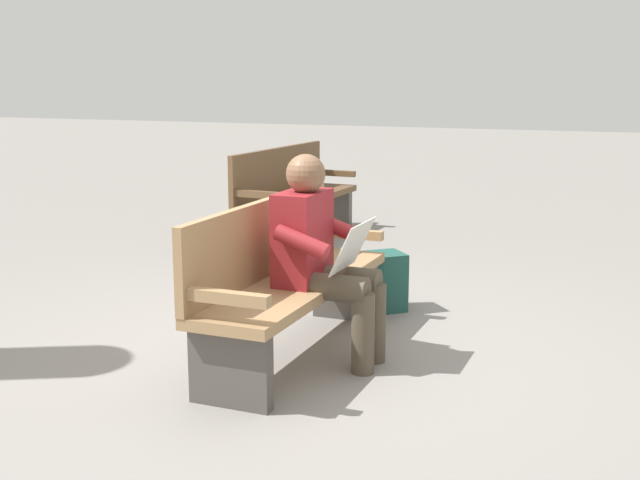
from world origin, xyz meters
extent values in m
plane|color=gray|center=(0.00, 0.00, 0.00)|extent=(40.00, 40.00, 0.00)
cube|color=#9E7A51|center=(0.00, 0.00, 0.42)|extent=(1.81, 0.52, 0.06)
cube|color=#9E7A51|center=(0.00, -0.21, 0.68)|extent=(1.80, 0.09, 0.45)
cube|color=#9E7A51|center=(-0.85, 0.02, 0.57)|extent=(0.07, 0.48, 0.06)
cube|color=#9E7A51|center=(0.85, -0.02, 0.57)|extent=(0.07, 0.48, 0.06)
cube|color=#4C4742|center=(-0.80, 0.02, 0.20)|extent=(0.09, 0.43, 0.39)
cube|color=#4C4742|center=(0.80, -0.02, 0.20)|extent=(0.09, 0.43, 0.39)
cube|color=maroon|center=(0.02, 0.05, 0.71)|extent=(0.40, 0.23, 0.52)
sphere|color=brown|center=(0.02, 0.07, 1.07)|extent=(0.22, 0.22, 0.22)
cylinder|color=#4C4233|center=(-0.07, 0.26, 0.47)|extent=(0.16, 0.42, 0.15)
cylinder|color=#4C4233|center=(0.13, 0.26, 0.47)|extent=(0.16, 0.42, 0.15)
cylinder|color=#4C4233|center=(-0.07, 0.45, 0.23)|extent=(0.13, 0.13, 0.45)
cylinder|color=#4C4233|center=(0.13, 0.45, 0.23)|extent=(0.13, 0.13, 0.45)
cylinder|color=maroon|center=(-0.22, 0.15, 0.74)|extent=(0.10, 0.31, 0.18)
cylinder|color=maroon|center=(0.26, 0.14, 0.74)|extent=(0.10, 0.31, 0.18)
cube|color=silver|center=(0.03, 0.35, 0.68)|extent=(0.40, 0.14, 0.27)
cube|color=#1E4C42|center=(-1.07, 0.17, 0.20)|extent=(0.41, 0.41, 0.40)
cube|color=#23574C|center=(-1.18, 0.08, 0.14)|extent=(0.18, 0.20, 0.18)
cube|color=brown|center=(-3.10, -1.28, 0.42)|extent=(1.83, 0.60, 0.06)
cube|color=brown|center=(-3.12, -1.49, 0.68)|extent=(1.80, 0.17, 0.45)
cube|color=brown|center=(-3.95, -1.22, 0.57)|extent=(0.09, 0.48, 0.06)
cube|color=brown|center=(-2.25, -1.34, 0.57)|extent=(0.09, 0.48, 0.06)
cube|color=#4C4742|center=(-3.90, -1.22, 0.20)|extent=(0.11, 0.44, 0.39)
cube|color=#4C4742|center=(-2.30, -1.34, 0.20)|extent=(0.11, 0.44, 0.39)
camera|label=1|loc=(4.21, 1.77, 1.62)|focal=46.22mm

